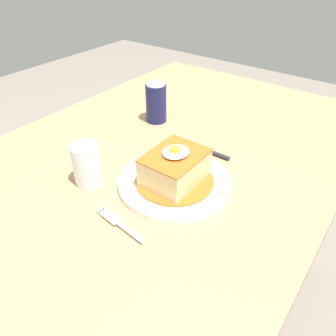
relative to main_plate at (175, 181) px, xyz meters
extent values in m
plane|color=slate|center=(0.06, 0.11, -0.75)|extent=(6.00, 6.00, 0.00)
cube|color=#A87F56|center=(0.06, 0.11, -0.03)|extent=(1.42, 0.90, 0.04)
cylinder|color=#A87F56|center=(0.69, -0.26, -0.40)|extent=(0.07, 0.07, 0.70)
cylinder|color=#A87F56|center=(0.69, 0.48, -0.40)|extent=(0.07, 0.07, 0.70)
cylinder|color=white|center=(0.00, 0.00, 0.00)|extent=(0.28, 0.28, 0.01)
torus|color=white|center=(0.00, 0.00, 0.00)|extent=(0.28, 0.28, 0.01)
cylinder|color=#B75B1E|center=(0.00, 0.00, 0.00)|extent=(0.19, 0.19, 0.01)
cube|color=#E5C684|center=(0.00, 0.00, 0.04)|extent=(0.15, 0.11, 0.07)
cube|color=#B75B1E|center=(0.00, 0.00, 0.08)|extent=(0.15, 0.12, 0.00)
ellipsoid|color=white|center=(0.00, 0.00, 0.08)|extent=(0.07, 0.06, 0.01)
sphere|color=yellow|center=(0.00, 0.00, 0.09)|extent=(0.03, 0.03, 0.03)
cylinder|color=silver|center=(-0.19, -0.03, 0.00)|extent=(0.02, 0.08, 0.01)
cube|color=silver|center=(-0.18, 0.04, 0.00)|extent=(0.03, 0.05, 0.00)
cylinder|color=silver|center=(-0.17, 0.06, 0.00)|extent=(0.01, 0.03, 0.00)
cylinder|color=silver|center=(-0.18, 0.06, 0.00)|extent=(0.01, 0.03, 0.00)
cylinder|color=silver|center=(-0.18, 0.06, 0.00)|extent=(0.01, 0.03, 0.00)
cylinder|color=#262628|center=(0.17, -0.02, 0.00)|extent=(0.01, 0.08, 0.01)
cube|color=silver|center=(0.17, 0.06, 0.00)|extent=(0.02, 0.09, 0.00)
cylinder|color=#191E51|center=(0.24, 0.25, 0.05)|extent=(0.07, 0.07, 0.12)
cylinder|color=silver|center=(0.24, 0.25, 0.11)|extent=(0.06, 0.06, 0.00)
cylinder|color=silver|center=(-0.12, 0.17, 0.02)|extent=(0.06, 0.06, 0.06)
cylinder|color=silver|center=(-0.12, 0.17, 0.04)|extent=(0.07, 0.07, 0.10)
camera|label=1|loc=(-0.51, -0.36, 0.49)|focal=34.86mm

